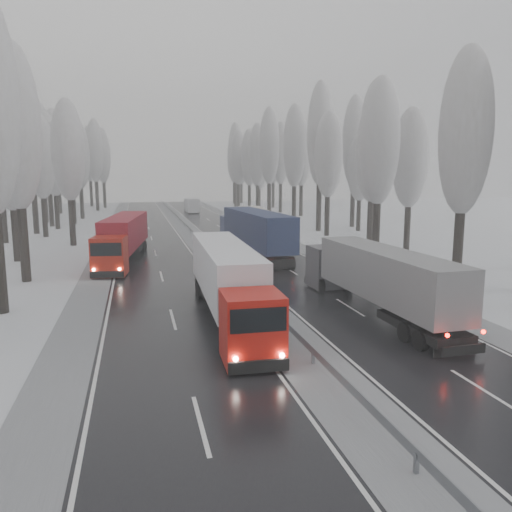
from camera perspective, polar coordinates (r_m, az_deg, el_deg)
name	(u,v)px	position (r m, az deg, el deg)	size (l,w,h in m)	color
ground	(353,407)	(18.23, 11.00, -16.59)	(260.00, 260.00, 0.00)	silver
carriageway_right	(271,259)	(47.15, 1.71, -0.29)	(7.50, 200.00, 0.03)	black
carriageway_left	(158,263)	(45.57, -11.14, -0.80)	(7.50, 200.00, 0.03)	black
median_slush	(216,261)	(46.07, -4.61, -0.54)	(3.00, 200.00, 0.04)	gray
shoulder_right	(320,256)	(48.68, 7.34, -0.05)	(2.40, 200.00, 0.04)	gray
shoulder_left	(100,265)	(45.64, -17.36, -1.03)	(2.40, 200.00, 0.04)	gray
median_guardrail	(216,255)	(45.96, -4.61, 0.17)	(0.12, 200.00, 0.76)	slate
tree_16	(466,133)	(37.74, 22.83, 12.82)	(3.60, 3.60, 16.53)	black
tree_18	(380,143)	(47.16, 13.95, 12.48)	(3.60, 3.60, 16.58)	black
tree_19	(410,159)	(53.27, 17.24, 10.56)	(3.60, 3.60, 14.57)	black
tree_20	(372,153)	(55.91, 13.17, 11.41)	(3.60, 3.60, 15.71)	black
tree_21	(375,138)	(60.58, 13.44, 12.98)	(3.60, 3.60, 18.62)	black
tree_22	(328,155)	(65.08, 8.28, 11.32)	(3.60, 3.60, 15.86)	black
tree_23	(360,168)	(71.22, 11.81, 9.85)	(3.60, 3.60, 13.55)	black
tree_24	(320,135)	(70.61, 7.34, 13.57)	(3.60, 3.60, 20.49)	black
tree_25	(354,142)	(76.90, 11.19, 12.62)	(3.60, 3.60, 19.44)	black
tree_26	(295,147)	(80.09, 4.43, 12.33)	(3.60, 3.60, 18.78)	black
tree_27	(328,153)	(86.23, 8.21, 11.56)	(3.60, 3.60, 17.62)	black
tree_28	(269,147)	(90.00, 1.53, 12.37)	(3.60, 3.60, 19.62)	black
tree_29	(302,154)	(95.92, 5.24, 11.57)	(3.60, 3.60, 18.11)	black
tree_30	(257,155)	(99.44, 0.17, 11.44)	(3.60, 3.60, 17.86)	black
tree_31	(281,154)	(104.86, 2.84, 11.57)	(3.60, 3.60, 18.58)	black
tree_32	(249,158)	(106.75, -0.77, 11.12)	(3.60, 3.60, 17.33)	black
tree_33	(259,168)	(111.33, 0.37, 10.06)	(3.60, 3.60, 14.33)	black
tree_34	(238,158)	(113.51, -2.03, 11.10)	(3.60, 3.60, 17.63)	black
tree_35	(273,157)	(119.57, 1.99, 11.21)	(3.60, 3.60, 18.25)	black
tree_36	(235,153)	(123.47, -2.37, 11.73)	(3.60, 3.60, 20.23)	black
tree_37	(259,163)	(128.82, 0.39, 10.55)	(3.60, 3.60, 16.37)	black
tree_38	(234,160)	(134.11, -2.53, 10.93)	(3.60, 3.60, 17.97)	black
tree_39	(241,164)	(138.56, -1.69, 10.41)	(3.60, 3.60, 16.19)	black
tree_58	(15,129)	(40.36, -25.82, 12.98)	(3.60, 3.60, 17.21)	black
tree_60	(9,155)	(50.23, -26.35, 10.32)	(3.60, 3.60, 14.84)	black
tree_62	(68,151)	(59.03, -20.70, 11.14)	(3.60, 3.60, 16.04)	black
tree_64	(41,157)	(68.52, -23.40, 10.32)	(3.60, 3.60, 15.42)	black
tree_65	(30,138)	(72.88, -24.42, 12.19)	(3.60, 3.60, 19.48)	black
tree_66	(54,160)	(78.01, -22.13, 10.10)	(3.60, 3.60, 15.23)	black
tree_67	(47,153)	(82.21, -22.75, 10.82)	(3.60, 3.60, 17.09)	black
tree_68	(71,156)	(84.54, -20.42, 10.71)	(3.60, 3.60, 16.65)	black
tree_69	(41,145)	(89.24, -23.33, 11.54)	(3.60, 3.60, 19.35)	black
tree_70	(79,156)	(94.54, -19.56, 10.72)	(3.60, 3.60, 17.09)	black
tree_71	(53,147)	(99.15, -22.16, 11.41)	(3.60, 3.60, 19.61)	black
tree_72	(70,164)	(104.08, -20.44, 9.80)	(3.60, 3.60, 15.11)	black
tree_73	(57,158)	(108.44, -21.78, 10.40)	(3.60, 3.60, 17.22)	black
tree_74	(95,151)	(114.55, -17.94, 11.30)	(3.60, 3.60, 19.68)	black
tree_75	(53,155)	(119.48, -22.22, 10.64)	(3.60, 3.60, 18.60)	black
tree_76	(103,156)	(123.83, -17.12, 10.83)	(3.60, 3.60, 18.55)	black
tree_77	(80,168)	(128.19, -19.50, 9.44)	(3.60, 3.60, 14.32)	black
tree_78	(89,154)	(130.66, -18.53, 10.94)	(3.60, 3.60, 19.55)	black
tree_79	(79,161)	(134.85, -19.54, 10.15)	(3.60, 3.60, 17.07)	black
truck_grey_tarp	(376,275)	(29.03, 13.51, -2.16)	(2.89, 15.11, 3.86)	#454549
truck_blue_box	(253,230)	(47.49, -0.30, 2.95)	(3.88, 17.62, 4.49)	navy
truck_cream_box	(254,225)	(54.15, -0.24, 3.56)	(4.39, 16.43, 4.18)	#9C998B
box_truck_distant	(192,205)	(104.37, -7.37, 5.76)	(2.51, 7.90, 2.94)	#B7B8BE
truck_red_white	(228,278)	(27.13, -3.27, -2.52)	(2.92, 15.73, 4.02)	#B8120A
truck_red_red	(123,236)	(46.65, -14.92, 2.24)	(4.67, 16.08, 4.09)	#A51609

